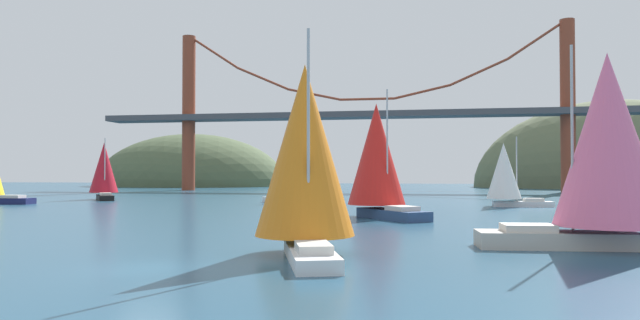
# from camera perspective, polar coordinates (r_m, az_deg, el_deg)

# --- Properties ---
(ground_plane) EXTENTS (360.00, 360.00, 0.00)m
(ground_plane) POSITION_cam_1_polar(r_m,az_deg,el_deg) (23.86, -16.68, -10.41)
(ground_plane) COLOR navy
(headland_right) EXTENTS (70.52, 44.00, 45.10)m
(headland_right) POSITION_cam_1_polar(r_m,az_deg,el_deg) (163.75, 27.59, -2.47)
(headland_right) COLOR #5B6647
(headland_right) RESTS_ON ground_plane
(headland_left) EXTENTS (55.93, 44.00, 30.19)m
(headland_left) POSITION_cam_1_polar(r_m,az_deg,el_deg) (169.31, -12.81, -2.55)
(headland_left) COLOR #4C5B3D
(headland_left) RESTS_ON ground_plane
(suspension_bridge) EXTENTS (113.82, 6.00, 33.83)m
(suspension_bridge) POSITION_cam_1_polar(r_m,az_deg,el_deg) (117.20, 4.78, 4.80)
(suspension_bridge) COLOR brown
(suspension_bridge) RESTS_ON ground_plane
(sailboat_crimson_sail) EXTENTS (6.60, 7.64, 8.70)m
(sailboat_crimson_sail) POSITION_cam_1_polar(r_m,az_deg,el_deg) (86.34, -20.90, -0.91)
(sailboat_crimson_sail) COLOR black
(sailboat_crimson_sail) RESTS_ON ground_plane
(sailboat_white_mainsail) EXTENTS (7.34, 4.04, 7.86)m
(sailboat_white_mainsail) POSITION_cam_1_polar(r_m,az_deg,el_deg) (66.77, 18.13, -1.26)
(sailboat_white_mainsail) COLOR white
(sailboat_white_mainsail) RESTS_ON ground_plane
(sailboat_navy_sail) EXTENTS (9.20, 8.62, 10.58)m
(sailboat_navy_sail) POSITION_cam_1_polar(r_m,az_deg,el_deg) (75.56, -1.04, -0.20)
(sailboat_navy_sail) COLOR white
(sailboat_navy_sail) RESTS_ON ground_plane
(sailboat_red_spinnaker) EXTENTS (8.16, 9.11, 10.78)m
(sailboat_red_spinnaker) POSITION_cam_1_polar(r_m,az_deg,el_deg) (48.72, 5.80, 0.23)
(sailboat_red_spinnaker) COLOR navy
(sailboat_red_spinnaker) RESTS_ON ground_plane
(sailboat_pink_spinnaker) EXTENTS (9.39, 5.74, 10.29)m
(sailboat_pink_spinnaker) POSITION_cam_1_polar(r_m,az_deg,el_deg) (31.81, 26.72, 1.33)
(sailboat_pink_spinnaker) COLOR #B7B2A8
(sailboat_pink_spinnaker) RESTS_ON ground_plane
(sailboat_orange_sail) EXTENTS (5.82, 8.66, 10.20)m
(sailboat_orange_sail) POSITION_cam_1_polar(r_m,az_deg,el_deg) (26.40, -1.51, 0.62)
(sailboat_orange_sail) COLOR white
(sailboat_orange_sail) RESTS_ON ground_plane
(channel_buoy) EXTENTS (1.10, 1.10, 2.64)m
(channel_buoy) POSITION_cam_1_polar(r_m,az_deg,el_deg) (59.38, 7.97, -4.59)
(channel_buoy) COLOR green
(channel_buoy) RESTS_ON ground_plane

